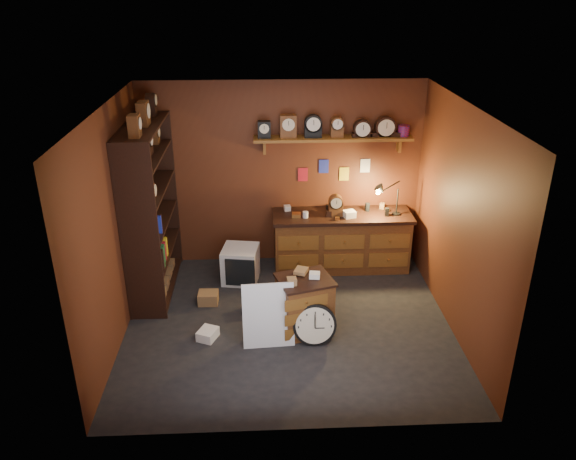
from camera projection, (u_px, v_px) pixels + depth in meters
The scene contains 11 objects.
floor at pixel (288, 323), 7.02m from camera, with size 4.00×4.00×0.00m, color black.
room_shell at pixel (292, 192), 6.41m from camera, with size 4.02×3.62×2.71m.
shelving_unit at pixel (148, 204), 7.32m from camera, with size 0.47×1.60×2.58m.
workbench at pixel (341, 238), 8.21m from camera, with size 2.00×0.66×1.36m.
low_cabinet at pixel (305, 302), 6.74m from camera, with size 0.75×0.69×0.80m.
big_round_clock at pixel (315, 325), 6.55m from camera, with size 0.51×0.17×0.51m.
white_panel at pixel (269, 343), 6.65m from camera, with size 0.60×0.03×0.80m, color silver.
mini_fridge at pixel (241, 264), 7.93m from camera, with size 0.55×0.57×0.50m.
floor_box_a at pixel (208, 298), 7.43m from camera, with size 0.26×0.22×0.16m, color olive.
floor_box_b at pixel (208, 334), 6.71m from camera, with size 0.20×0.24×0.12m, color white.
floor_box_c at pixel (256, 304), 7.28m from camera, with size 0.22×0.19×0.17m, color olive.
Camera 1 is at (-0.29, -5.90, 3.97)m, focal length 35.00 mm.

